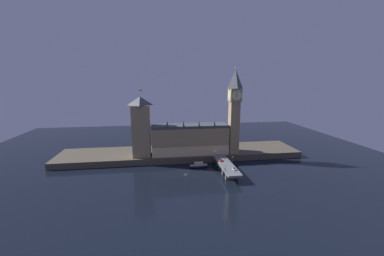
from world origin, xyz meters
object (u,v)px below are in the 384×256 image
object	(u,v)px
car_southbound_lead	(234,169)
pedestrian_near_rail	(225,169)
victoria_tower	(141,127)
street_lamp_mid	(233,159)
car_northbound_lead	(221,160)
street_lamp_near	(226,167)
boat_upstream	(199,166)
street_lamp_far	(216,154)
clock_tower	(234,109)
pedestrian_mid_walk	(231,161)

from	to	relation	value
car_southbound_lead	pedestrian_near_rail	xyz separation A→B (m)	(-6.92, 1.03, 0.30)
victoria_tower	street_lamp_mid	xyz separation A→B (m)	(71.17, -34.00, -21.20)
car_northbound_lead	pedestrian_near_rail	world-z (taller)	pedestrian_near_rail
street_lamp_near	boat_upstream	distance (m)	31.93
pedestrian_near_rail	boat_upstream	xyz separation A→B (m)	(-15.02, 23.54, -5.73)
street_lamp_far	street_lamp_mid	bearing A→B (deg)	-55.73
street_lamp_near	street_lamp_far	bearing A→B (deg)	90.00
car_southbound_lead	boat_upstream	bearing A→B (deg)	131.76
car_northbound_lead	street_lamp_near	xyz separation A→B (m)	(-2.71, -22.26, 3.20)
clock_tower	car_northbound_lead	size ratio (longest dim) A/B	16.69
street_lamp_far	pedestrian_near_rail	bearing A→B (deg)	-89.12
car_southbound_lead	victoria_tower	bearing A→B (deg)	145.96
victoria_tower	car_southbound_lead	bearing A→B (deg)	-34.04
victoria_tower	pedestrian_mid_walk	bearing A→B (deg)	-23.13
victoria_tower	pedestrian_mid_walk	distance (m)	80.67
street_lamp_far	car_northbound_lead	bearing A→B (deg)	-69.34
victoria_tower	pedestrian_mid_walk	xyz separation A→B (m)	(70.77, -30.24, -24.16)
clock_tower	boat_upstream	distance (m)	59.03
car_northbound_lead	pedestrian_mid_walk	bearing A→B (deg)	-28.60
clock_tower	car_southbound_lead	size ratio (longest dim) A/B	17.94
pedestrian_near_rail	street_lamp_far	world-z (taller)	street_lamp_far
clock_tower	pedestrian_near_rail	world-z (taller)	clock_tower
clock_tower	victoria_tower	world-z (taller)	clock_tower
pedestrian_mid_walk	street_lamp_near	distance (m)	21.06
victoria_tower	car_southbound_lead	xyz separation A→B (m)	(68.47, -46.26, -24.32)
clock_tower	car_northbound_lead	world-z (taller)	clock_tower
clock_tower	pedestrian_near_rail	bearing A→B (deg)	-115.35
street_lamp_mid	street_lamp_near	bearing A→B (deg)	-124.27
car_southbound_lead	street_lamp_mid	bearing A→B (deg)	77.54
car_southbound_lead	street_lamp_far	distance (m)	28.15
pedestrian_near_rail	street_lamp_far	distance (m)	26.13
victoria_tower	pedestrian_near_rail	distance (m)	80.06
pedestrian_near_rail	boat_upstream	bearing A→B (deg)	122.53
boat_upstream	victoria_tower	bearing A→B (deg)	155.02
victoria_tower	car_northbound_lead	world-z (taller)	victoria_tower
street_lamp_near	street_lamp_far	distance (m)	29.44
street_lamp_far	clock_tower	bearing A→B (deg)	38.23
car_northbound_lead	boat_upstream	size ratio (longest dim) A/B	0.28
car_northbound_lead	boat_upstream	bearing A→B (deg)	164.57
street_lamp_mid	boat_upstream	size ratio (longest dim) A/B	0.38
car_northbound_lead	victoria_tower	bearing A→B (deg)	157.49
street_lamp_near	clock_tower	bearing A→B (deg)	65.96
victoria_tower	pedestrian_mid_walk	world-z (taller)	victoria_tower
pedestrian_near_rail	street_lamp_mid	bearing A→B (deg)	49.37
pedestrian_near_rail	pedestrian_mid_walk	xyz separation A→B (m)	(9.23, 14.99, -0.13)
street_lamp_far	boat_upstream	bearing A→B (deg)	-170.68
car_northbound_lead	street_lamp_mid	world-z (taller)	street_lamp_mid
clock_tower	pedestrian_near_rail	distance (m)	60.09
victoria_tower	street_lamp_near	distance (m)	80.99
street_lamp_near	boat_upstream	size ratio (longest dim) A/B	0.38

